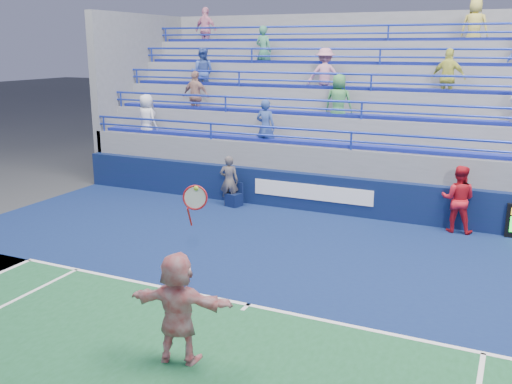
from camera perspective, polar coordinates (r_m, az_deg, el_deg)
The scene contains 7 objects.
ground at distance 10.82m, azimuth -0.80°, elevation -11.31°, with size 120.00×120.00×0.00m, color #333538.
sponsor_wall at distance 16.38m, azimuth 9.10°, elevation -0.42°, with size 18.00×0.32×1.10m.
bleacher_stand at distance 19.77m, azimuth 12.22°, elevation 4.92°, with size 18.00×5.60×6.13m.
judge_chair at distance 17.15m, azimuth -2.21°, elevation -0.68°, with size 0.49×0.49×0.72m.
tennis_player at distance 8.80m, azimuth -7.79°, elevation -11.39°, with size 1.70×0.82×2.82m.
line_judge at distance 17.07m, azimuth -2.71°, elevation 1.11°, with size 0.56×0.37×1.54m, color #151C3A.
ball_girl at distance 15.50m, azimuth 19.56°, elevation -0.68°, with size 0.86×0.67×1.76m, color red.
Camera 1 is at (4.23, -8.78, 4.70)m, focal length 40.00 mm.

